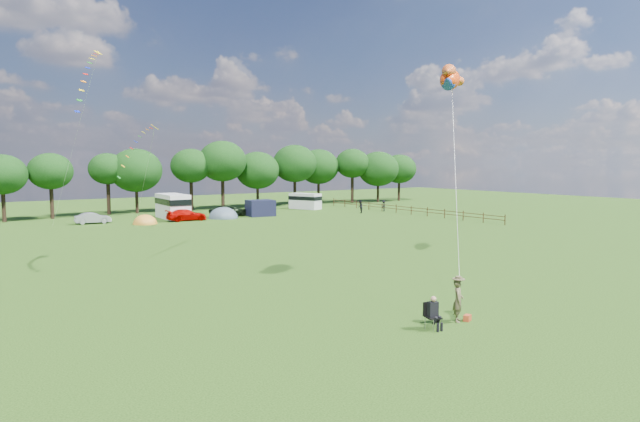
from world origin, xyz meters
TOP-DOWN VIEW (x-y plane):
  - ground_plane at (0.00, 0.00)m, footprint 180.00×180.00m
  - tree_line at (5.30, 54.99)m, footprint 102.98×10.98m
  - fence at (32.00, 34.50)m, footprint 0.12×33.12m
  - car_b at (-6.02, 45.72)m, footprint 3.75×1.61m
  - car_c at (4.02, 42.64)m, footprint 4.71×2.09m
  - car_d at (10.65, 44.83)m, footprint 5.47×2.87m
  - campervan_c at (3.58, 46.26)m, footprint 2.74×6.31m
  - campervan_d at (24.76, 48.37)m, footprint 3.70×5.27m
  - tent_orange at (-1.16, 41.95)m, footprint 2.76×3.02m
  - tent_greyblue at (8.95, 42.94)m, footprint 3.74×4.10m
  - awning_navy at (14.14, 42.75)m, footprint 3.71×3.17m
  - kite_flyer at (-0.70, -3.90)m, footprint 0.82×0.79m
  - camp_chair at (-2.43, -4.02)m, footprint 0.69×0.69m
  - kite_bag at (-0.28, -4.10)m, footprint 0.45×0.38m
  - fish_kite at (7.63, 4.46)m, footprint 3.64×3.13m
  - streamer_kite_a at (-9.43, 27.37)m, footprint 3.29×5.48m
  - streamer_kite_b at (-8.09, 18.23)m, footprint 4.21×4.75m
  - walker_a at (27.40, 38.32)m, footprint 1.00×0.97m
  - walker_b at (32.18, 38.86)m, footprint 1.12×0.92m

SIDE VIEW (x-z plane):
  - ground_plane at x=0.00m, z-range 0.00..0.00m
  - tent_greyblue at x=8.95m, z-range -1.37..1.41m
  - tent_orange at x=-1.16m, z-range -1.06..1.10m
  - kite_bag at x=-0.28m, z-range 0.00..0.28m
  - car_b at x=-6.02m, z-range 0.00..1.29m
  - car_c at x=4.02m, z-range 0.00..1.40m
  - fence at x=32.00m, z-range 0.10..1.30m
  - car_d at x=10.65m, z-range 0.00..1.44m
  - walker_b at x=32.18m, z-range 0.00..1.58m
  - camp_chair at x=-2.43m, z-range 0.14..1.57m
  - walker_a at x=27.40m, z-range 0.00..1.78m
  - kite_flyer at x=-0.70m, z-range 0.00..1.89m
  - awning_navy at x=14.14m, z-range 0.00..2.11m
  - campervan_d at x=24.76m, z-range 0.09..2.47m
  - campervan_c at x=3.58m, z-range 0.11..3.19m
  - tree_line at x=5.30m, z-range 1.21..11.48m
  - streamer_kite_b at x=-8.09m, z-range 6.63..10.45m
  - fish_kite at x=7.63m, z-range 11.35..13.39m
  - streamer_kite_a at x=-9.43m, z-range 11.67..17.40m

